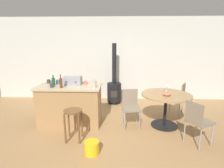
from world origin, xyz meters
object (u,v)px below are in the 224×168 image
(cup_1, at_px, (52,85))
(serving_bowl, at_px, (167,94))
(folding_chair_far, at_px, (197,120))
(wood_stove, at_px, (114,89))
(bottle_2, at_px, (53,81))
(cup_2, at_px, (58,82))
(folding_chair_left, at_px, (178,96))
(cup_0, at_px, (49,81))
(plastic_bucket, at_px, (92,148))
(toolbox, at_px, (73,80))
(kitchen_island, at_px, (71,104))
(bottle_1, at_px, (61,83))
(dining_table, at_px, (166,102))
(wine_glass, at_px, (166,86))
(cup_4, at_px, (94,81))
(bottle_0, at_px, (94,84))
(folding_chair_near, at_px, (131,105))
(wooden_stool, at_px, (73,118))
(cup_3, at_px, (86,83))

(cup_1, height_order, serving_bowl, cup_1)
(folding_chair_far, relative_size, wood_stove, 0.46)
(bottle_2, xyz_separation_m, cup_2, (0.05, 0.15, -0.04))
(wood_stove, bearing_deg, folding_chair_left, -26.89)
(cup_0, relative_size, plastic_bucket, 0.47)
(toolbox, bearing_deg, cup_0, 170.58)
(folding_chair_far, height_order, wood_stove, wood_stove)
(kitchen_island, relative_size, wood_stove, 0.78)
(bottle_1, xyz_separation_m, bottle_2, (-0.25, 0.24, -0.02))
(dining_table, bearing_deg, wine_glass, 76.63)
(cup_4, relative_size, plastic_bucket, 0.43)
(bottle_0, xyz_separation_m, cup_0, (-1.18, 0.42, -0.04))
(folding_chair_near, bearing_deg, wood_stove, 104.75)
(cup_4, bearing_deg, wine_glass, -1.67)
(cup_2, height_order, plastic_bucket, cup_2)
(wooden_stool, height_order, wine_glass, wine_glass)
(toolbox, relative_size, wine_glass, 2.92)
(kitchen_island, bearing_deg, cup_4, 24.83)
(kitchen_island, distance_m, wine_glass, 2.33)
(folding_chair_near, distance_m, bottle_2, 1.87)
(folding_chair_left, xyz_separation_m, cup_3, (-2.36, -0.50, 0.46))
(folding_chair_left, distance_m, cup_1, 3.19)
(bottle_1, relative_size, cup_2, 2.53)
(kitchen_island, relative_size, toolbox, 3.47)
(bottle_2, relative_size, plastic_bucket, 0.92)
(wooden_stool, distance_m, cup_3, 1.02)
(bottle_2, height_order, cup_1, bottle_2)
(wooden_stool, relative_size, folding_chair_left, 0.73)
(toolbox, bearing_deg, kitchen_island, -115.24)
(folding_chair_far, xyz_separation_m, bottle_0, (-1.99, 0.67, 0.51))
(folding_chair_near, xyz_separation_m, cup_4, (-0.88, 0.36, 0.47))
(folding_chair_far, xyz_separation_m, folding_chair_left, (0.12, 1.48, 0.00))
(toolbox, height_order, cup_1, toolbox)
(wood_stove, height_order, cup_4, wood_stove)
(wine_glass, xyz_separation_m, plastic_bucket, (-1.61, -1.43, -0.76))
(folding_chair_left, height_order, cup_3, cup_3)
(folding_chair_far, relative_size, folding_chair_left, 1.00)
(cup_0, bearing_deg, wooden_stool, -50.31)
(toolbox, distance_m, wine_glass, 2.24)
(folding_chair_near, height_order, cup_3, cup_3)
(bottle_1, bearing_deg, toolbox, 62.94)
(folding_chair_near, height_order, wood_stove, wood_stove)
(bottle_0, relative_size, cup_0, 1.89)
(folding_chair_left, height_order, cup_0, cup_0)
(folding_chair_near, distance_m, toolbox, 1.48)
(wooden_stool, bearing_deg, kitchen_island, 108.27)
(dining_table, xyz_separation_m, folding_chair_left, (0.50, 0.69, -0.08))
(toolbox, height_order, cup_0, toolbox)
(folding_chair_left, relative_size, cup_1, 7.83)
(dining_table, height_order, bottle_1, bottle_1)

